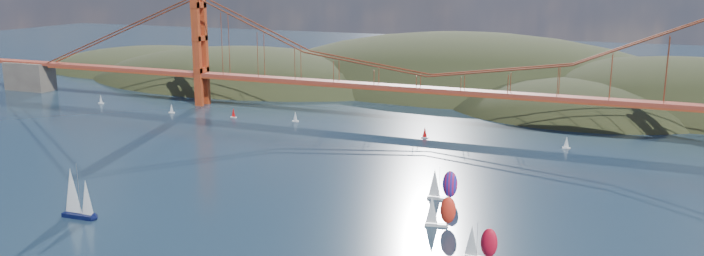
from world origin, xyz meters
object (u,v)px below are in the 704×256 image
(racer_0, at_px, (439,210))
(sloop_navy, at_px, (76,194))
(racer_1, at_px, (480,242))
(racer_rwb, at_px, (442,184))

(racer_0, bearing_deg, sloop_navy, -172.35)
(sloop_navy, height_order, racer_1, sloop_navy)
(sloop_navy, bearing_deg, racer_0, 15.87)
(racer_0, distance_m, racer_1, 22.90)
(racer_1, relative_size, racer_rwb, 0.89)
(racer_rwb, bearing_deg, sloop_navy, -150.62)
(racer_1, bearing_deg, racer_0, 129.59)
(racer_1, xyz_separation_m, racer_rwb, (-19.92, 39.22, 0.56))
(sloop_navy, xyz_separation_m, racer_0, (94.59, 32.03, -2.42))
(sloop_navy, distance_m, racer_1, 110.25)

